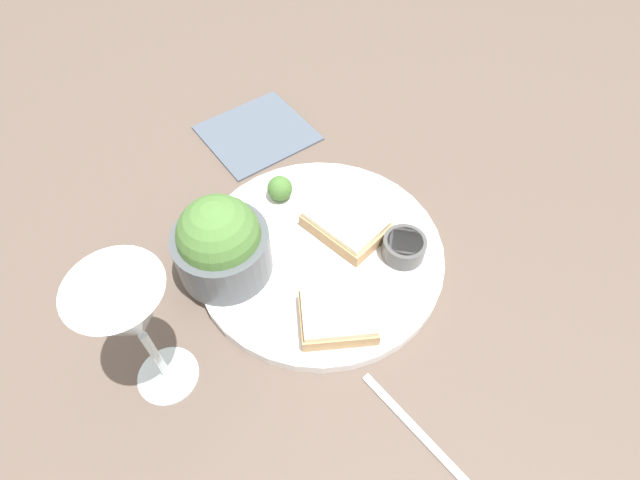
{
  "coord_description": "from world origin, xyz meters",
  "views": [
    {
      "loc": [
        0.18,
        -0.29,
        0.49
      ],
      "look_at": [
        0.0,
        0.0,
        0.03
      ],
      "focal_mm": 28.0,
      "sensor_mm": 36.0,
      "label": 1
    }
  ],
  "objects_px": {
    "cheese_toast_far": "(338,316)",
    "wine_glass": "(131,317)",
    "napkin": "(257,132)",
    "fork": "(434,449)",
    "salad_bowl": "(221,244)",
    "cheese_toast_near": "(346,223)",
    "sauce_ramekin": "(404,247)"
  },
  "relations": [
    {
      "from": "cheese_toast_near",
      "to": "fork",
      "type": "height_order",
      "value": "cheese_toast_near"
    },
    {
      "from": "salad_bowl",
      "to": "sauce_ramekin",
      "type": "bearing_deg",
      "value": 37.42
    },
    {
      "from": "sauce_ramekin",
      "to": "cheese_toast_far",
      "type": "height_order",
      "value": "same"
    },
    {
      "from": "wine_glass",
      "to": "cheese_toast_near",
      "type": "bearing_deg",
      "value": 76.35
    },
    {
      "from": "wine_glass",
      "to": "fork",
      "type": "height_order",
      "value": "wine_glass"
    },
    {
      "from": "napkin",
      "to": "fork",
      "type": "bearing_deg",
      "value": -33.21
    },
    {
      "from": "salad_bowl",
      "to": "napkin",
      "type": "xyz_separation_m",
      "value": [
        -0.12,
        0.21,
        -0.06
      ]
    },
    {
      "from": "cheese_toast_far",
      "to": "napkin",
      "type": "relative_size",
      "value": 0.55
    },
    {
      "from": "salad_bowl",
      "to": "cheese_toast_far",
      "type": "height_order",
      "value": "salad_bowl"
    },
    {
      "from": "wine_glass",
      "to": "fork",
      "type": "relative_size",
      "value": 0.96
    },
    {
      "from": "napkin",
      "to": "fork",
      "type": "height_order",
      "value": "same"
    },
    {
      "from": "salad_bowl",
      "to": "wine_glass",
      "type": "xyz_separation_m",
      "value": [
        0.03,
        -0.13,
        0.07
      ]
    },
    {
      "from": "cheese_toast_near",
      "to": "wine_glass",
      "type": "distance_m",
      "value": 0.28
    },
    {
      "from": "sauce_ramekin",
      "to": "napkin",
      "type": "distance_m",
      "value": 0.29
    },
    {
      "from": "salad_bowl",
      "to": "napkin",
      "type": "relative_size",
      "value": 0.58
    },
    {
      "from": "cheese_toast_far",
      "to": "wine_glass",
      "type": "distance_m",
      "value": 0.21
    },
    {
      "from": "salad_bowl",
      "to": "sauce_ramekin",
      "type": "xyz_separation_m",
      "value": [
        0.16,
        0.12,
        -0.03
      ]
    },
    {
      "from": "sauce_ramekin",
      "to": "wine_glass",
      "type": "distance_m",
      "value": 0.3
    },
    {
      "from": "cheese_toast_far",
      "to": "cheese_toast_near",
      "type": "bearing_deg",
      "value": 116.8
    },
    {
      "from": "sauce_ramekin",
      "to": "cheese_toast_far",
      "type": "bearing_deg",
      "value": -98.9
    },
    {
      "from": "cheese_toast_near",
      "to": "napkin",
      "type": "relative_size",
      "value": 0.56
    },
    {
      "from": "cheese_toast_far",
      "to": "fork",
      "type": "height_order",
      "value": "cheese_toast_far"
    },
    {
      "from": "cheese_toast_far",
      "to": "fork",
      "type": "bearing_deg",
      "value": -22.55
    },
    {
      "from": "salad_bowl",
      "to": "wine_glass",
      "type": "height_order",
      "value": "wine_glass"
    },
    {
      "from": "sauce_ramekin",
      "to": "cheese_toast_near",
      "type": "height_order",
      "value": "same"
    },
    {
      "from": "cheese_toast_far",
      "to": "napkin",
      "type": "height_order",
      "value": "cheese_toast_far"
    },
    {
      "from": "salad_bowl",
      "to": "cheese_toast_near",
      "type": "relative_size",
      "value": 1.03
    },
    {
      "from": "cheese_toast_near",
      "to": "cheese_toast_far",
      "type": "bearing_deg",
      "value": -63.2
    },
    {
      "from": "salad_bowl",
      "to": "sauce_ramekin",
      "type": "height_order",
      "value": "salad_bowl"
    },
    {
      "from": "cheese_toast_far",
      "to": "wine_glass",
      "type": "height_order",
      "value": "wine_glass"
    },
    {
      "from": "cheese_toast_far",
      "to": "napkin",
      "type": "xyz_separation_m",
      "value": [
        -0.26,
        0.2,
        -0.02
      ]
    },
    {
      "from": "fork",
      "to": "salad_bowl",
      "type": "bearing_deg",
      "value": 169.84
    }
  ]
}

